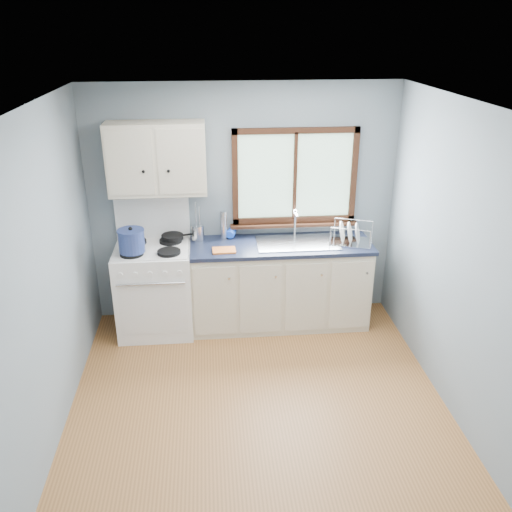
{
  "coord_description": "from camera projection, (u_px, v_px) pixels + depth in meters",
  "views": [
    {
      "loc": [
        -0.37,
        -3.62,
        3.03
      ],
      "look_at": [
        0.05,
        0.9,
        1.05
      ],
      "focal_mm": 38.0,
      "sensor_mm": 36.0,
      "label": 1
    }
  ],
  "objects": [
    {
      "name": "wall_front",
      "position": [
        301.0,
        458.0,
        2.4
      ],
      "size": [
        3.2,
        0.02,
        2.5
      ],
      "primitive_type": "cube",
      "color": "gray",
      "rests_on": "ground"
    },
    {
      "name": "wall_right",
      "position": [
        467.0,
        271.0,
        4.18
      ],
      "size": [
        0.02,
        3.6,
        2.5
      ],
      "primitive_type": "cube",
      "color": "gray",
      "rests_on": "ground"
    },
    {
      "name": "upper_cabinets",
      "position": [
        157.0,
        159.0,
        5.24
      ],
      "size": [
        0.95,
        0.35,
        0.7
      ],
      "color": "beige",
      "rests_on": "wall_back"
    },
    {
      "name": "dish_towel",
      "position": [
        224.0,
        250.0,
        5.39
      ],
      "size": [
        0.23,
        0.17,
        0.02
      ],
      "primitive_type": "cube",
      "rotation": [
        0.0,
        0.0,
        0.03
      ],
      "color": "orange",
      "rests_on": "countertop"
    },
    {
      "name": "dish_rack",
      "position": [
        351.0,
        237.0,
        5.58
      ],
      "size": [
        0.5,
        0.44,
        0.22
      ],
      "rotation": [
        0.0,
        0.0,
        -0.36
      ],
      "color": "silver",
      "rests_on": "countertop"
    },
    {
      "name": "wall_left",
      "position": [
        39.0,
        289.0,
        3.91
      ],
      "size": [
        0.02,
        3.6,
        2.5
      ],
      "primitive_type": "cube",
      "color": "gray",
      "rests_on": "ground"
    },
    {
      "name": "utensil_crock",
      "position": [
        198.0,
        233.0,
        5.63
      ],
      "size": [
        0.17,
        0.17,
        0.41
      ],
      "rotation": [
        0.0,
        0.0,
        -0.43
      ],
      "color": "silver",
      "rests_on": "countertop"
    },
    {
      "name": "skillet",
      "position": [
        173.0,
        237.0,
        5.58
      ],
      "size": [
        0.36,
        0.28,
        0.04
      ],
      "rotation": [
        0.0,
        0.0,
        0.31
      ],
      "color": "black",
      "rests_on": "gas_range"
    },
    {
      "name": "floor",
      "position": [
        260.0,
        414.0,
        4.55
      ],
      "size": [
        3.2,
        3.6,
        0.02
      ],
      "primitive_type": "cube",
      "color": "#A46A36",
      "rests_on": "ground"
    },
    {
      "name": "gas_range",
      "position": [
        155.0,
        287.0,
        5.61
      ],
      "size": [
        0.76,
        0.69,
        1.36
      ],
      "color": "white",
      "rests_on": "floor"
    },
    {
      "name": "sink",
      "position": [
        297.0,
        248.0,
        5.61
      ],
      "size": [
        0.84,
        0.46,
        0.44
      ],
      "color": "silver",
      "rests_on": "countertop"
    },
    {
      "name": "thermos",
      "position": [
        224.0,
        225.0,
        5.64
      ],
      "size": [
        0.09,
        0.09,
        0.3
      ],
      "primitive_type": "cylinder",
      "rotation": [
        0.0,
        0.0,
        0.41
      ],
      "color": "silver",
      "rests_on": "countertop"
    },
    {
      "name": "wall_back",
      "position": [
        243.0,
        204.0,
        5.7
      ],
      "size": [
        3.2,
        0.02,
        2.5
      ],
      "primitive_type": "cube",
      "color": "gray",
      "rests_on": "ground"
    },
    {
      "name": "ceiling",
      "position": [
        261.0,
        107.0,
        3.54
      ],
      "size": [
        3.2,
        3.6,
        0.02
      ],
      "primitive_type": "cube",
      "color": "white",
      "rests_on": "wall_back"
    },
    {
      "name": "stockpot",
      "position": [
        131.0,
        241.0,
        5.24
      ],
      "size": [
        0.3,
        0.3,
        0.26
      ],
      "rotation": [
        0.0,
        0.0,
        0.15
      ],
      "color": "navy",
      "rests_on": "gas_range"
    },
    {
      "name": "soap_bottle",
      "position": [
        230.0,
        228.0,
        5.62
      ],
      "size": [
        0.12,
        0.12,
        0.26
      ],
      "primitive_type": "imported",
      "rotation": [
        0.0,
        0.0,
        -0.24
      ],
      "color": "blue",
      "rests_on": "countertop"
    },
    {
      "name": "base_cabinets",
      "position": [
        279.0,
        288.0,
        5.77
      ],
      "size": [
        1.85,
        0.6,
        0.88
      ],
      "color": "beige",
      "rests_on": "floor"
    },
    {
      "name": "countertop",
      "position": [
        280.0,
        245.0,
        5.58
      ],
      "size": [
        1.89,
        0.64,
        0.04
      ],
      "primitive_type": "cube",
      "color": "black",
      "rests_on": "base_cabinets"
    },
    {
      "name": "window",
      "position": [
        295.0,
        183.0,
        5.62
      ],
      "size": [
        1.36,
        0.1,
        1.03
      ],
      "color": "#9EC6A8",
      "rests_on": "wall_back"
    }
  ]
}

